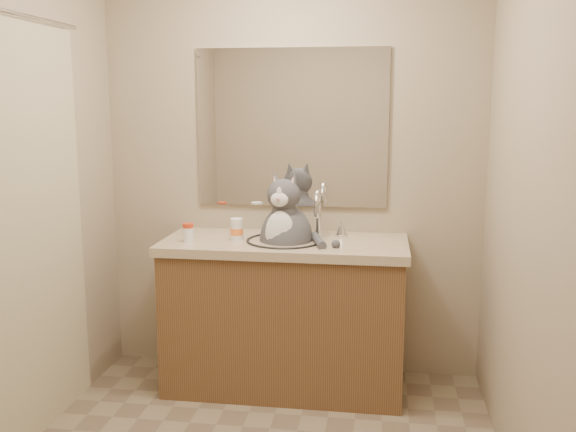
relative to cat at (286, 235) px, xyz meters
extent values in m
cube|color=tan|center=(-0.01, 0.29, 0.32)|extent=(2.20, 0.01, 2.40)
cube|color=tan|center=(-0.01, -2.22, 0.32)|extent=(2.20, 0.01, 2.40)
cube|color=tan|center=(1.10, -0.96, 0.32)|extent=(0.01, 2.50, 2.40)
cube|color=brown|center=(-0.01, 0.00, -0.48)|extent=(1.30, 0.55, 0.80)
cube|color=#C9B290|center=(-0.01, 0.00, -0.05)|extent=(1.34, 0.59, 0.05)
torus|color=black|center=(-0.01, -0.02, -0.03)|extent=(0.42, 0.42, 0.02)
ellipsoid|color=white|center=(-0.01, -0.02, -0.10)|extent=(0.40, 0.40, 0.15)
cylinder|color=silver|center=(0.16, 0.15, 0.07)|extent=(0.03, 0.03, 0.18)
torus|color=silver|center=(0.16, 0.09, 0.16)|extent=(0.03, 0.16, 0.16)
cone|color=silver|center=(0.29, 0.15, 0.02)|extent=(0.06, 0.06, 0.08)
cube|color=white|center=(-0.01, 0.27, 0.57)|extent=(1.10, 0.02, 0.90)
cube|color=#C5BB95|center=(-1.06, -0.86, 0.12)|extent=(0.01, 1.20, 1.90)
cylinder|color=silver|center=(-1.06, -0.86, 1.09)|extent=(0.02, 1.30, 0.02)
ellipsoid|color=#4D4D52|center=(0.00, 0.01, -0.04)|extent=(0.35, 0.37, 0.40)
ellipsoid|color=white|center=(-0.02, -0.09, 0.02)|extent=(0.17, 0.12, 0.25)
ellipsoid|color=#4D4D52|center=(-0.01, -0.03, 0.23)|extent=(0.20, 0.18, 0.17)
ellipsoid|color=white|center=(-0.02, -0.10, 0.21)|extent=(0.10, 0.06, 0.08)
sphere|color=#D88C8C|center=(-0.02, -0.13, 0.22)|extent=(0.02, 0.02, 0.02)
cone|color=#4D4D52|center=(-0.06, -0.01, 0.31)|extent=(0.08, 0.07, 0.09)
cone|color=#4D4D52|center=(0.04, -0.03, 0.31)|extent=(0.08, 0.07, 0.09)
cylinder|color=#4D4D52|center=(0.18, -0.06, -0.01)|extent=(0.11, 0.27, 0.04)
cylinder|color=white|center=(-0.52, -0.11, 0.01)|extent=(0.07, 0.07, 0.08)
cylinder|color=red|center=(-0.52, -0.11, 0.06)|extent=(0.08, 0.08, 0.02)
cylinder|color=white|center=(-0.27, -0.03, 0.02)|extent=(0.09, 0.09, 0.10)
cylinder|color=orange|center=(-0.27, -0.03, 0.02)|extent=(0.09, 0.09, 0.04)
cylinder|color=white|center=(-0.27, -0.03, 0.08)|extent=(0.09, 0.09, 0.02)
cylinder|color=slate|center=(-0.27, 0.02, 0.01)|extent=(0.06, 0.06, 0.07)
camera|label=1|loc=(0.51, -3.40, 0.72)|focal=40.00mm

